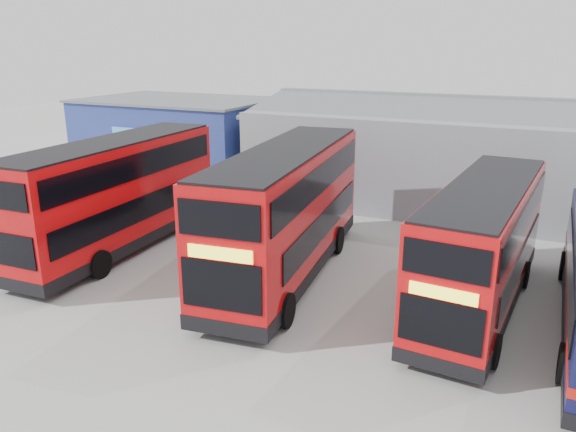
# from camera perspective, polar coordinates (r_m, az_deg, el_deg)

# --- Properties ---
(ground_plane) EXTENTS (120.00, 120.00, 0.00)m
(ground_plane) POSITION_cam_1_polar(r_m,az_deg,el_deg) (17.75, -7.54, -12.23)
(ground_plane) COLOR gray
(ground_plane) RESTS_ON ground
(office_block) EXTENTS (12.30, 8.32, 5.12)m
(office_block) POSITION_cam_1_polar(r_m,az_deg,el_deg) (38.73, -10.97, 7.87)
(office_block) COLOR navy
(office_block) RESTS_ON ground
(maintenance_shed) EXTENTS (30.50, 12.00, 5.89)m
(maintenance_shed) POSITION_cam_1_polar(r_m,az_deg,el_deg) (33.45, 23.85, 5.30)
(maintenance_shed) COLOR gray
(maintenance_shed) RESTS_ON ground
(double_decker_left) EXTENTS (3.26, 11.46, 4.80)m
(double_decker_left) POSITION_cam_1_polar(r_m,az_deg,el_deg) (25.04, -17.04, 1.90)
(double_decker_left) COLOR red
(double_decker_left) RESTS_ON ground
(double_decker_centre) EXTENTS (4.16, 11.94, 4.95)m
(double_decker_centre) POSITION_cam_1_polar(r_m,az_deg,el_deg) (21.24, -0.20, 0.21)
(double_decker_centre) COLOR red
(double_decker_centre) RESTS_ON ground
(double_decker_right) EXTENTS (3.21, 10.41, 4.34)m
(double_decker_right) POSITION_cam_1_polar(r_m,az_deg,el_deg) (19.67, 19.08, -3.14)
(double_decker_right) COLOR red
(double_decker_right) RESTS_ON ground
(panel_van) EXTENTS (3.56, 5.04, 2.06)m
(panel_van) POSITION_cam_1_polar(r_m,az_deg,el_deg) (37.57, -17.91, 4.84)
(panel_van) COLOR white
(panel_van) RESTS_ON ground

